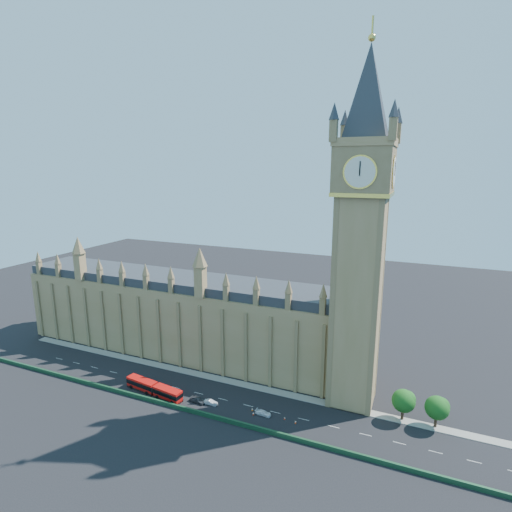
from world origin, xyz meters
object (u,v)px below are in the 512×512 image
at_px(car_grey, 198,400).
at_px(car_silver, 210,402).
at_px(car_white, 263,413).
at_px(red_bus, 154,388).

relative_size(car_grey, car_silver, 1.20).
height_order(car_grey, car_white, car_grey).
distance_m(car_grey, car_silver, 3.88).
bearing_deg(car_silver, car_grey, 94.86).
xyz_separation_m(car_silver, car_white, (15.47, 1.19, -0.03)).
xyz_separation_m(red_bus, car_grey, (14.05, 1.27, -0.95)).
relative_size(red_bus, car_grey, 4.16).
xyz_separation_m(red_bus, car_silver, (17.89, 1.72, -1.11)).
relative_size(car_silver, car_white, 0.92).
xyz_separation_m(car_grey, car_silver, (3.85, 0.45, -0.16)).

